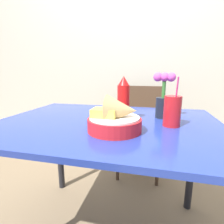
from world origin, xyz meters
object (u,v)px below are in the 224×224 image
food_basket (116,118)px  chair_far_window (141,121)px  ketchup_bottle (123,99)px  drink_cup (172,112)px  flower_vase (163,97)px

food_basket → chair_far_window: bearing=87.9°
ketchup_bottle → drink_cup: same height
food_basket → drink_cup: drink_cup is taller
ketchup_bottle → flower_vase: (0.21, 0.09, 0.00)m
food_basket → drink_cup: 0.28m
food_basket → ketchup_bottle: ketchup_bottle is taller
ketchup_bottle → drink_cup: size_ratio=1.00×
ketchup_bottle → drink_cup: (0.24, -0.06, -0.05)m
drink_cup → flower_vase: flower_vase is taller
drink_cup → flower_vase: size_ratio=0.93×
ketchup_bottle → flower_vase: bearing=24.5°
ketchup_bottle → chair_far_window: bearing=87.2°
food_basket → flower_vase: (0.20, 0.29, 0.06)m
food_basket → ketchup_bottle: 0.20m
ketchup_bottle → flower_vase: size_ratio=0.93×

